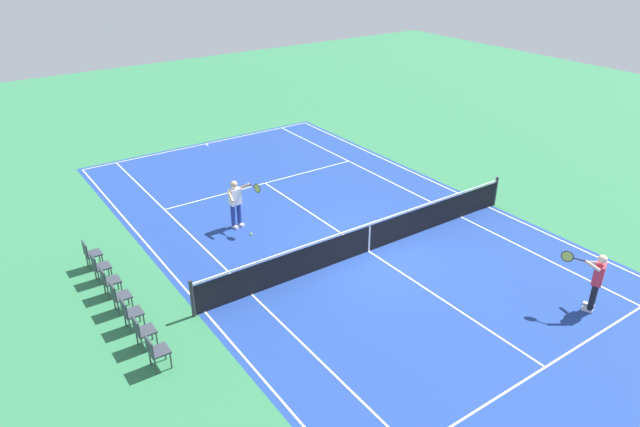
{
  "coord_description": "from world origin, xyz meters",
  "views": [
    {
      "loc": [
        -11.87,
        10.09,
        9.08
      ],
      "look_at": [
        1.52,
        0.77,
        0.9
      ],
      "focal_mm": 32.51,
      "sensor_mm": 36.0,
      "label": 1
    }
  ],
  "objects_px": {
    "tennis_net": "(369,237)",
    "spectator_chair_1": "(142,330)",
    "spectator_chair_0": "(155,350)",
    "spectator_chair_3": "(118,295)",
    "spectator_chair_4": "(108,280)",
    "spectator_chair_5": "(99,266)",
    "spectator_chair_2": "(130,312)",
    "tennis_player_far": "(596,279)",
    "tennis_player_near": "(236,201)",
    "tennis_ball": "(251,234)",
    "spectator_chair_6": "(90,253)"
  },
  "relations": [
    {
      "from": "spectator_chair_0",
      "to": "spectator_chair_6",
      "type": "xyz_separation_m",
      "value": [
        5.24,
        0.0,
        0.0
      ]
    },
    {
      "from": "spectator_chair_1",
      "to": "spectator_chair_3",
      "type": "bearing_deg",
      "value": 0.0
    },
    {
      "from": "spectator_chair_0",
      "to": "spectator_chair_5",
      "type": "distance_m",
      "value": 4.37
    },
    {
      "from": "spectator_chair_3",
      "to": "tennis_ball",
      "type": "bearing_deg",
      "value": -70.08
    },
    {
      "from": "tennis_net",
      "to": "spectator_chair_0",
      "type": "bearing_deg",
      "value": 100.55
    },
    {
      "from": "spectator_chair_2",
      "to": "tennis_player_far",
      "type": "bearing_deg",
      "value": -120.81
    },
    {
      "from": "tennis_ball",
      "to": "spectator_chair_0",
      "type": "bearing_deg",
      "value": 132.26
    },
    {
      "from": "spectator_chair_1",
      "to": "spectator_chair_4",
      "type": "height_order",
      "value": "same"
    },
    {
      "from": "tennis_player_near",
      "to": "tennis_player_far",
      "type": "relative_size",
      "value": 1.0
    },
    {
      "from": "spectator_chair_0",
      "to": "spectator_chair_3",
      "type": "bearing_deg",
      "value": 0.0
    },
    {
      "from": "spectator_chair_5",
      "to": "spectator_chair_4",
      "type": "bearing_deg",
      "value": 180.0
    },
    {
      "from": "spectator_chair_3",
      "to": "tennis_player_far",
      "type": "bearing_deg",
      "value": -124.32
    },
    {
      "from": "spectator_chair_6",
      "to": "spectator_chair_1",
      "type": "bearing_deg",
      "value": 180.0
    },
    {
      "from": "spectator_chair_2",
      "to": "spectator_chair_3",
      "type": "distance_m",
      "value": 0.87
    },
    {
      "from": "tennis_net",
      "to": "spectator_chair_0",
      "type": "xyz_separation_m",
      "value": [
        -1.36,
        7.29,
        0.03
      ]
    },
    {
      "from": "tennis_ball",
      "to": "spectator_chair_4",
      "type": "bearing_deg",
      "value": 100.22
    },
    {
      "from": "spectator_chair_3",
      "to": "tennis_player_near",
      "type": "bearing_deg",
      "value": -61.99
    },
    {
      "from": "tennis_player_near",
      "to": "spectator_chair_1",
      "type": "height_order",
      "value": "tennis_player_near"
    },
    {
      "from": "tennis_player_near",
      "to": "spectator_chair_4",
      "type": "height_order",
      "value": "tennis_player_near"
    },
    {
      "from": "tennis_player_far",
      "to": "spectator_chair_6",
      "type": "distance_m",
      "value": 13.93
    },
    {
      "from": "spectator_chair_5",
      "to": "spectator_chair_3",
      "type": "bearing_deg",
      "value": 180.0
    },
    {
      "from": "spectator_chair_4",
      "to": "spectator_chair_5",
      "type": "bearing_deg",
      "value": 0.0
    },
    {
      "from": "spectator_chair_1",
      "to": "spectator_chair_2",
      "type": "xyz_separation_m",
      "value": [
        0.87,
        0.0,
        0.0
      ]
    },
    {
      "from": "tennis_net",
      "to": "spectator_chair_1",
      "type": "relative_size",
      "value": 13.3
    },
    {
      "from": "spectator_chair_4",
      "to": "spectator_chair_5",
      "type": "relative_size",
      "value": 1.0
    },
    {
      "from": "tennis_ball",
      "to": "tennis_player_near",
      "type": "bearing_deg",
      "value": 5.88
    },
    {
      "from": "tennis_ball",
      "to": "spectator_chair_5",
      "type": "relative_size",
      "value": 0.08
    },
    {
      "from": "spectator_chair_1",
      "to": "spectator_chair_4",
      "type": "bearing_deg",
      "value": 0.0
    },
    {
      "from": "spectator_chair_0",
      "to": "tennis_player_near",
      "type": "bearing_deg",
      "value": -42.61
    },
    {
      "from": "spectator_chair_1",
      "to": "spectator_chair_3",
      "type": "height_order",
      "value": "same"
    },
    {
      "from": "tennis_ball",
      "to": "spectator_chair_1",
      "type": "bearing_deg",
      "value": 126.0
    },
    {
      "from": "spectator_chair_3",
      "to": "spectator_chair_5",
      "type": "distance_m",
      "value": 1.75
    },
    {
      "from": "spectator_chair_1",
      "to": "spectator_chair_3",
      "type": "relative_size",
      "value": 1.0
    },
    {
      "from": "tennis_net",
      "to": "tennis_player_near",
      "type": "xyz_separation_m",
      "value": [
        3.78,
        2.56,
        0.44
      ]
    },
    {
      "from": "spectator_chair_2",
      "to": "spectator_chair_0",
      "type": "bearing_deg",
      "value": 180.0
    },
    {
      "from": "tennis_net",
      "to": "spectator_chair_3",
      "type": "distance_m",
      "value": 7.4
    },
    {
      "from": "tennis_net",
      "to": "spectator_chair_3",
      "type": "relative_size",
      "value": 13.3
    },
    {
      "from": "tennis_player_near",
      "to": "spectator_chair_5",
      "type": "xyz_separation_m",
      "value": [
        -0.76,
        4.72,
        -0.41
      ]
    },
    {
      "from": "tennis_player_far",
      "to": "spectator_chair_6",
      "type": "height_order",
      "value": "tennis_player_far"
    },
    {
      "from": "tennis_ball",
      "to": "spectator_chair_4",
      "type": "relative_size",
      "value": 0.08
    },
    {
      "from": "spectator_chair_3",
      "to": "spectator_chair_5",
      "type": "bearing_deg",
      "value": 0.0
    },
    {
      "from": "tennis_net",
      "to": "tennis_ball",
      "type": "relative_size",
      "value": 177.27
    },
    {
      "from": "tennis_player_far",
      "to": "spectator_chair_3",
      "type": "bearing_deg",
      "value": 55.68
    },
    {
      "from": "tennis_player_far",
      "to": "spectator_chair_1",
      "type": "relative_size",
      "value": 1.93
    },
    {
      "from": "tennis_net",
      "to": "tennis_player_near",
      "type": "bearing_deg",
      "value": 34.18
    },
    {
      "from": "spectator_chair_1",
      "to": "spectator_chair_6",
      "type": "relative_size",
      "value": 1.0
    },
    {
      "from": "tennis_player_near",
      "to": "spectator_chair_4",
      "type": "bearing_deg",
      "value": 109.13
    },
    {
      "from": "spectator_chair_1",
      "to": "spectator_chair_2",
      "type": "bearing_deg",
      "value": 0.0
    },
    {
      "from": "spectator_chair_5",
      "to": "spectator_chair_1",
      "type": "bearing_deg",
      "value": 180.0
    },
    {
      "from": "spectator_chair_3",
      "to": "tennis_net",
      "type": "bearing_deg",
      "value": -99.85
    }
  ]
}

